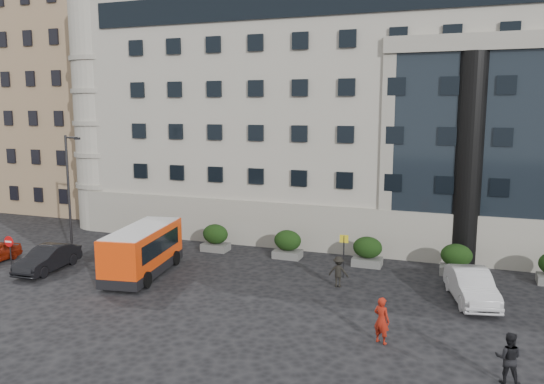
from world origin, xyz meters
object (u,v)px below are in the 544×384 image
Objects in this scene: no_entry_sign at (10,247)px; red_truck at (186,199)px; hedge_b at (288,244)px; hedge_d at (456,259)px; parked_car_b at (48,258)px; white_taxi at (471,286)px; bus_stop_sign at (344,249)px; hedge_c at (367,251)px; pedestrian_b at (508,358)px; pedestrian_c at (339,272)px; minibus at (143,249)px; pedestrian_a at (382,320)px; street_lamp at (70,192)px; parked_car_d at (152,211)px; hedge_a at (215,237)px; parked_car_c at (111,218)px.

no_entry_sign is 19.43m from red_truck.
hedge_b is at bearing 31.90° from no_entry_sign.
parked_car_b is (-23.10, -7.50, -0.17)m from hedge_d.
white_taxi is (0.78, -4.38, -0.10)m from hedge_d.
white_taxi is at bearing -12.93° from bus_stop_sign.
hedge_b reaches higher than white_taxi.
hedge_b is 1.00× the size of hedge_c.
hedge_c is at bearing -57.14° from pedestrian_b.
pedestrian_c is (0.08, -1.65, -0.87)m from bus_stop_sign.
pedestrian_a is (14.48, -4.51, -0.56)m from minibus.
hedge_b is 14.41m from street_lamp.
white_taxi is at bearing -94.62° from pedestrian_a.
parked_car_b is at bearing 41.65° from no_entry_sign.
hedge_d is 26.15m from no_entry_sign.
street_lamp is (-23.54, -4.80, 3.44)m from hedge_d.
parked_car_d is 0.99× the size of white_taxi.
white_taxi reaches higher than parked_car_b.
pedestrian_a is at bearing -59.46° from red_truck.
street_lamp is 4.21× the size of pedestrian_b.
no_entry_sign is 1.35× the size of pedestrian_c.
parked_car_c is (-11.59, 4.17, -0.29)m from hedge_a.
bus_stop_sign reaches higher than parked_car_b.
pedestrian_a reaches higher than hedge_a.
bus_stop_sign is at bearing -155.34° from hedge_d.
parked_car_d is at bearing 142.01° from hedge_a.
parked_car_d is (1.65, 3.59, 0.06)m from parked_car_c.
parked_car_d is (-20.34, 7.76, -0.24)m from hedge_c.
hedge_b is at bearing 180.00° from hedge_d.
hedge_c is 0.23× the size of street_lamp.
bus_stop_sign reaches higher than pedestrian_a.
parked_car_c is at bearing 101.24° from no_entry_sign.
minibus is at bearing -67.13° from parked_car_d.
street_lamp is at bearing -88.69° from parked_car_d.
hedge_d is 0.37× the size of parked_car_d.
hedge_b is 9.29m from minibus.
pedestrian_c is (17.67, -15.02, -0.54)m from red_truck.
pedestrian_c is (4.38, -4.45, -0.07)m from hedge_b.
parked_car_b is 2.67× the size of pedestrian_c.
white_taxi is 8.22m from pedestrian_b.
minibus is 4.09× the size of pedestrian_c.
red_truck is 7.33m from parked_car_c.
hedge_b is at bearing 180.00° from hedge_c.
hedge_d is 0.23× the size of street_lamp.
minibus is 1.41× the size of parked_car_d.
white_taxi is at bearing -14.97° from hedge_a.
bus_stop_sign is 7.12m from white_taxi.
hedge_a is at bearing 180.00° from hedge_b.
hedge_c is 14.41m from pedestrian_b.
hedge_c is 0.26× the size of minibus.
parked_car_b is 2.41× the size of pedestrian_b.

